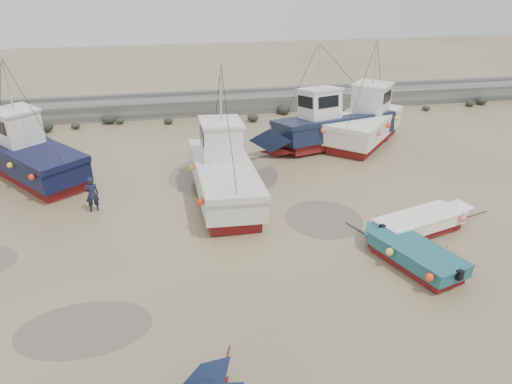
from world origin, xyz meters
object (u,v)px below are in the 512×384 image
cabin_boat_2 (326,126)px  dinghy_2 (409,250)px  cabin_boat_3 (367,120)px  dinghy_3 (426,220)px  cabin_boat_0 (27,153)px  person (94,211)px  cabin_boat_1 (221,170)px

cabin_boat_2 → dinghy_2: bearing=159.5°
dinghy_2 → cabin_boat_3: size_ratio=0.70×
dinghy_3 → cabin_boat_2: 11.31m
cabin_boat_2 → cabin_boat_3: bearing=-93.3°
dinghy_2 → cabin_boat_2: 13.45m
dinghy_2 → cabin_boat_0: bearing=124.3°
dinghy_3 → person: size_ratio=3.67×
dinghy_3 → cabin_boat_3: size_ratio=0.74×
cabin_boat_1 → person: 6.18m
dinghy_2 → cabin_boat_3: cabin_boat_3 is taller
dinghy_3 → person: bearing=-125.7°
dinghy_3 → cabin_boat_3: cabin_boat_3 is taller
dinghy_2 → cabin_boat_2: cabin_boat_2 is taller
cabin_boat_0 → person: 6.30m
dinghy_2 → cabin_boat_0: size_ratio=0.64×
cabin_boat_3 → person: size_ratio=4.96×
cabin_boat_0 → cabin_boat_2: bearing=-31.6°
cabin_boat_0 → cabin_boat_2: same height
cabin_boat_2 → cabin_boat_3: size_ratio=1.28×
dinghy_3 → cabin_boat_0: 20.13m
cabin_boat_2 → cabin_boat_3: (2.93, 0.62, 0.03)m
cabin_boat_2 → person: 14.86m
cabin_boat_2 → person: cabin_boat_2 is taller
cabin_boat_3 → person: cabin_boat_3 is taller
dinghy_3 → person: 14.75m
dinghy_3 → cabin_boat_2: cabin_boat_2 is taller
cabin_boat_1 → cabin_boat_2: same height
cabin_boat_3 → cabin_boat_2: bearing=-126.1°
dinghy_3 → cabin_boat_1: (-7.92, 5.39, 0.77)m
cabin_boat_1 → cabin_boat_2: bearing=38.4°
dinghy_3 → cabin_boat_0: (-17.59, 9.77, 0.79)m
cabin_boat_3 → person: bearing=-114.5°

